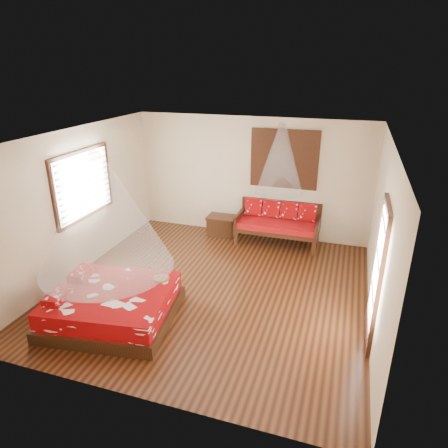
{
  "coord_description": "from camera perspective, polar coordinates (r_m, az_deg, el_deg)",
  "views": [
    {
      "loc": [
        2.18,
        -6.04,
        3.9
      ],
      "look_at": [
        0.09,
        0.4,
        1.15
      ],
      "focal_mm": 32.0,
      "sensor_mm": 36.0,
      "label": 1
    }
  ],
  "objects": [
    {
      "name": "window_left",
      "position": [
        8.23,
        -19.43,
        5.32
      ],
      "size": [
        0.1,
        1.74,
        1.34
      ],
      "color": "black",
      "rests_on": "wall_left"
    },
    {
      "name": "room",
      "position": [
        6.89,
        -1.74,
        0.82
      ],
      "size": [
        5.54,
        5.54,
        2.84
      ],
      "color": "black",
      "rests_on": "ground"
    },
    {
      "name": "shutter_panel",
      "position": [
        9.1,
        8.6,
        9.15
      ],
      "size": [
        1.52,
        0.06,
        1.32
      ],
      "color": "black",
      "rests_on": "wall_back"
    },
    {
      "name": "mosquito_net_daybed",
      "position": [
        8.63,
        8.09,
        9.15
      ],
      "size": [
        1.02,
        1.02,
        1.5
      ],
      "primitive_type": "cone",
      "color": "silver",
      "rests_on": "ceiling"
    },
    {
      "name": "wine_tray",
      "position": [
        6.86,
        -8.97,
        -7.35
      ],
      "size": [
        0.27,
        0.27,
        0.22
      ],
      "rotation": [
        0.0,
        0.0,
        -0.23
      ],
      "color": "brown",
      "rests_on": "bed"
    },
    {
      "name": "daybed",
      "position": [
        9.19,
        7.76,
        0.32
      ],
      "size": [
        1.86,
        0.83,
        0.96
      ],
      "color": "black",
      "rests_on": "floor"
    },
    {
      "name": "bed",
      "position": [
        6.85,
        -15.7,
        -11.03
      ],
      "size": [
        2.16,
        2.0,
        0.63
      ],
      "rotation": [
        0.0,
        0.0,
        0.14
      ],
      "color": "black",
      "rests_on": "floor"
    },
    {
      "name": "storage_chest",
      "position": [
        9.67,
        -0.32,
        -0.17
      ],
      "size": [
        0.68,
        0.5,
        0.47
      ],
      "rotation": [
        0.0,
        0.0,
        0.0
      ],
      "color": "black",
      "rests_on": "floor"
    },
    {
      "name": "glazed_door",
      "position": [
        6.16,
        20.98,
        -6.87
      ],
      "size": [
        0.08,
        1.02,
        2.16
      ],
      "color": "black",
      "rests_on": "floor"
    },
    {
      "name": "mosquito_net_main",
      "position": [
        6.14,
        -17.09,
        1.59
      ],
      "size": [
        2.03,
        2.03,
        1.8
      ],
      "primitive_type": "cone",
      "color": "silver",
      "rests_on": "ceiling"
    }
  ]
}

